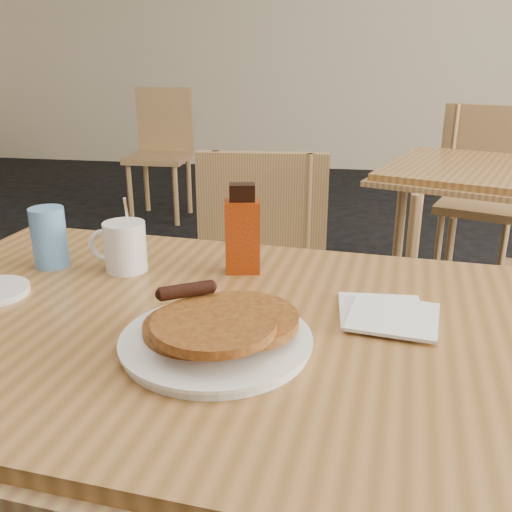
{
  "coord_description": "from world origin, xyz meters",
  "views": [
    {
      "loc": [
        0.17,
        -0.91,
        1.19
      ],
      "look_at": [
        0.02,
        0.03,
        0.83
      ],
      "focal_mm": 40.0,
      "sensor_mm": 36.0,
      "label": 1
    }
  ],
  "objects_px": {
    "chair_main_far": "(257,276)",
    "main_table": "(196,339)",
    "blue_tumbler": "(49,237)",
    "chair_neighbor_far": "(483,182)",
    "pancake_plate": "(217,333)",
    "chair_wall_extra": "(162,141)",
    "coffee_mug": "(124,246)",
    "syrup_bottle": "(242,232)"
  },
  "relations": [
    {
      "from": "chair_main_far",
      "to": "main_table",
      "type": "bearing_deg",
      "value": -93.01
    },
    {
      "from": "blue_tumbler",
      "to": "main_table",
      "type": "bearing_deg",
      "value": -27.66
    },
    {
      "from": "main_table",
      "to": "chair_main_far",
      "type": "distance_m",
      "value": 0.76
    },
    {
      "from": "chair_neighbor_far",
      "to": "pancake_plate",
      "type": "bearing_deg",
      "value": -90.64
    },
    {
      "from": "chair_main_far",
      "to": "chair_neighbor_far",
      "type": "height_order",
      "value": "chair_neighbor_far"
    },
    {
      "from": "chair_wall_extra",
      "to": "coffee_mug",
      "type": "height_order",
      "value": "chair_wall_extra"
    },
    {
      "from": "coffee_mug",
      "to": "blue_tumbler",
      "type": "relative_size",
      "value": 1.28
    },
    {
      "from": "chair_neighbor_far",
      "to": "pancake_plate",
      "type": "distance_m",
      "value": 2.39
    },
    {
      "from": "pancake_plate",
      "to": "syrup_bottle",
      "type": "distance_m",
      "value": 0.32
    },
    {
      "from": "chair_wall_extra",
      "to": "blue_tumbler",
      "type": "bearing_deg",
      "value": -76.6
    },
    {
      "from": "main_table",
      "to": "chair_main_far",
      "type": "height_order",
      "value": "chair_main_far"
    },
    {
      "from": "main_table",
      "to": "chair_neighbor_far",
      "type": "relative_size",
      "value": 1.44
    },
    {
      "from": "pancake_plate",
      "to": "syrup_bottle",
      "type": "relative_size",
      "value": 1.61
    },
    {
      "from": "pancake_plate",
      "to": "blue_tumbler",
      "type": "xyz_separation_m",
      "value": [
        -0.42,
        0.28,
        0.04
      ]
    },
    {
      "from": "chair_wall_extra",
      "to": "syrup_bottle",
      "type": "relative_size",
      "value": 4.98
    },
    {
      "from": "chair_neighbor_far",
      "to": "syrup_bottle",
      "type": "relative_size",
      "value": 4.97
    },
    {
      "from": "chair_main_far",
      "to": "coffee_mug",
      "type": "bearing_deg",
      "value": -113.03
    },
    {
      "from": "blue_tumbler",
      "to": "chair_wall_extra",
      "type": "bearing_deg",
      "value": 104.34
    },
    {
      "from": "chair_wall_extra",
      "to": "pancake_plate",
      "type": "distance_m",
      "value": 3.43
    },
    {
      "from": "chair_main_far",
      "to": "chair_neighbor_far",
      "type": "distance_m",
      "value": 1.67
    },
    {
      "from": "main_table",
      "to": "blue_tumbler",
      "type": "xyz_separation_m",
      "value": [
        -0.36,
        0.19,
        0.1
      ]
    },
    {
      "from": "chair_neighbor_far",
      "to": "blue_tumbler",
      "type": "bearing_deg",
      "value": -103.01
    },
    {
      "from": "main_table",
      "to": "pancake_plate",
      "type": "bearing_deg",
      "value": -57.01
    },
    {
      "from": "coffee_mug",
      "to": "syrup_bottle",
      "type": "bearing_deg",
      "value": 27.63
    },
    {
      "from": "syrup_bottle",
      "to": "chair_neighbor_far",
      "type": "bearing_deg",
      "value": 53.95
    },
    {
      "from": "chair_neighbor_far",
      "to": "blue_tumbler",
      "type": "height_order",
      "value": "chair_neighbor_far"
    },
    {
      "from": "pancake_plate",
      "to": "coffee_mug",
      "type": "height_order",
      "value": "coffee_mug"
    },
    {
      "from": "coffee_mug",
      "to": "syrup_bottle",
      "type": "height_order",
      "value": "syrup_bottle"
    },
    {
      "from": "chair_main_far",
      "to": "pancake_plate",
      "type": "xyz_separation_m",
      "value": [
        0.08,
        -0.83,
        0.24
      ]
    },
    {
      "from": "chair_neighbor_far",
      "to": "chair_wall_extra",
      "type": "distance_m",
      "value": 2.25
    },
    {
      "from": "coffee_mug",
      "to": "syrup_bottle",
      "type": "xyz_separation_m",
      "value": [
        0.24,
        0.03,
        0.03
      ]
    },
    {
      "from": "chair_neighbor_far",
      "to": "chair_wall_extra",
      "type": "bearing_deg",
      "value": 174.04
    },
    {
      "from": "chair_neighbor_far",
      "to": "coffee_mug",
      "type": "height_order",
      "value": "chair_neighbor_far"
    },
    {
      "from": "pancake_plate",
      "to": "blue_tumbler",
      "type": "distance_m",
      "value": 0.51
    },
    {
      "from": "syrup_bottle",
      "to": "chair_wall_extra",
      "type": "bearing_deg",
      "value": 100.09
    },
    {
      "from": "chair_wall_extra",
      "to": "coffee_mug",
      "type": "distance_m",
      "value": 3.08
    },
    {
      "from": "pancake_plate",
      "to": "coffee_mug",
      "type": "bearing_deg",
      "value": 132.58
    },
    {
      "from": "chair_neighbor_far",
      "to": "blue_tumbler",
      "type": "relative_size",
      "value": 7.28
    },
    {
      "from": "blue_tumbler",
      "to": "pancake_plate",
      "type": "bearing_deg",
      "value": -33.73
    },
    {
      "from": "blue_tumbler",
      "to": "chair_neighbor_far",
      "type": "bearing_deg",
      "value": 56.8
    },
    {
      "from": "main_table",
      "to": "syrup_bottle",
      "type": "bearing_deg",
      "value": 80.07
    },
    {
      "from": "pancake_plate",
      "to": "coffee_mug",
      "type": "xyz_separation_m",
      "value": [
        -0.26,
        0.29,
        0.03
      ]
    }
  ]
}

